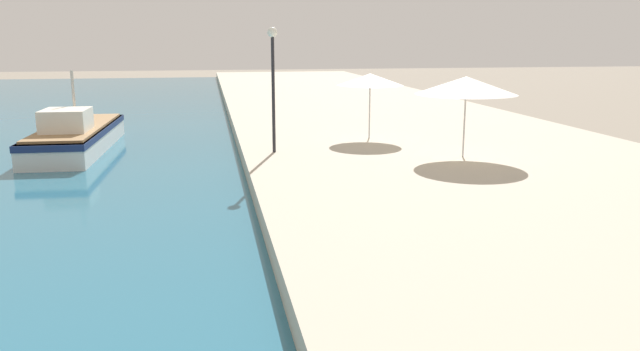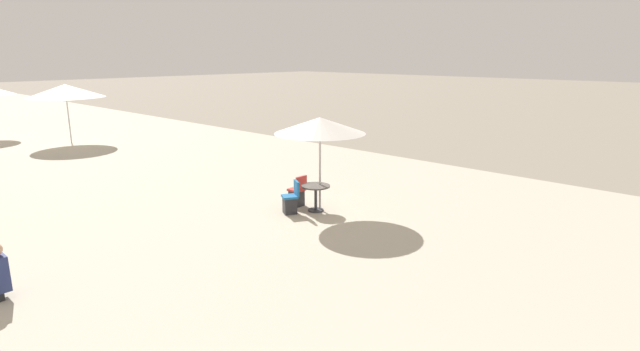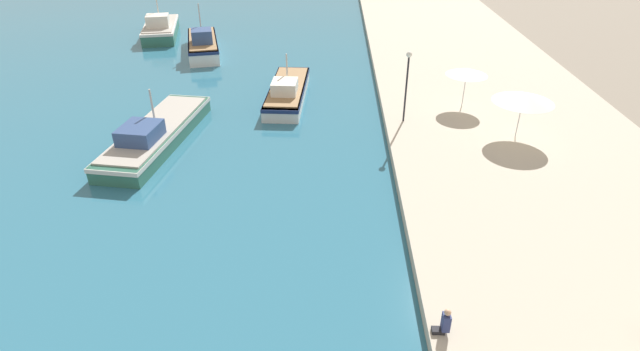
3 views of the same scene
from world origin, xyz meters
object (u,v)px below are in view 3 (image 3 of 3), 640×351
(fishing_boat_far, at_px, (203,44))
(fishing_boat_distant, at_px, (161,28))
(cafe_umbrella_white, at_px, (524,97))
(cafe_umbrella_striped, at_px, (467,72))
(lamppost, at_px, (407,75))
(fishing_boat_near, at_px, (156,133))
(person_at_quay, at_px, (445,322))
(fishing_boat_mid, at_px, (287,91))

(fishing_boat_far, relative_size, fishing_boat_distant, 1.02)
(cafe_umbrella_white, bearing_deg, cafe_umbrella_striped, 114.73)
(lamppost, bearing_deg, fishing_boat_near, -170.41)
(fishing_boat_near, relative_size, lamppost, 2.47)
(cafe_umbrella_white, relative_size, person_at_quay, 3.40)
(lamppost, bearing_deg, person_at_quay, -92.19)
(fishing_boat_near, xyz_separation_m, fishing_boat_distant, (-7.51, 25.33, 0.19))
(fishing_boat_distant, relative_size, person_at_quay, 8.93)
(fishing_boat_mid, relative_size, fishing_boat_far, 0.97)
(fishing_boat_far, height_order, lamppost, lamppost)
(lamppost, bearing_deg, fishing_boat_distant, 135.26)
(cafe_umbrella_white, bearing_deg, fishing_boat_near, -178.78)
(fishing_boat_mid, bearing_deg, cafe_umbrella_striped, -8.90)
(fishing_boat_mid, xyz_separation_m, fishing_boat_distant, (-14.94, 17.74, 0.20))
(fishing_boat_near, distance_m, lamppost, 15.92)
(fishing_boat_far, distance_m, cafe_umbrella_striped, 25.70)
(cafe_umbrella_white, bearing_deg, lamppost, 162.00)
(fishing_boat_distant, height_order, person_at_quay, fishing_boat_distant)
(fishing_boat_near, xyz_separation_m, cafe_umbrella_striped, (19.78, 5.28, 2.36))
(cafe_umbrella_white, distance_m, lamppost, 6.93)
(fishing_boat_far, bearing_deg, fishing_boat_mid, -67.19)
(fishing_boat_mid, height_order, cafe_umbrella_white, cafe_umbrella_white)
(fishing_boat_mid, relative_size, lamppost, 2.03)
(cafe_umbrella_striped, bearing_deg, fishing_boat_distant, 143.68)
(fishing_boat_mid, relative_size, cafe_umbrella_striped, 3.28)
(fishing_boat_near, bearing_deg, person_at_quay, -38.85)
(fishing_boat_mid, bearing_deg, person_at_quay, -70.52)
(fishing_boat_distant, bearing_deg, cafe_umbrella_white, -52.46)
(cafe_umbrella_white, relative_size, cafe_umbrella_striped, 1.27)
(fishing_boat_mid, height_order, person_at_quay, fishing_boat_mid)
(fishing_boat_near, xyz_separation_m, cafe_umbrella_white, (21.99, 0.47, 2.44))
(fishing_boat_near, height_order, fishing_boat_mid, fishing_boat_near)
(fishing_boat_mid, height_order, fishing_boat_far, fishing_boat_far)
(cafe_umbrella_striped, bearing_deg, fishing_boat_near, -165.06)
(fishing_boat_distant, bearing_deg, fishing_boat_mid, -62.23)
(cafe_umbrella_white, relative_size, lamppost, 0.78)
(cafe_umbrella_white, xyz_separation_m, cafe_umbrella_striped, (-2.21, 4.81, -0.07))
(cafe_umbrella_striped, relative_size, lamppost, 0.62)
(fishing_boat_mid, height_order, fishing_boat_distant, fishing_boat_distant)
(fishing_boat_distant, xyz_separation_m, lamppost, (22.93, -22.73, 2.79))
(fishing_boat_mid, distance_m, person_at_quay, 23.96)
(fishing_boat_near, bearing_deg, fishing_boat_distant, 113.57)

